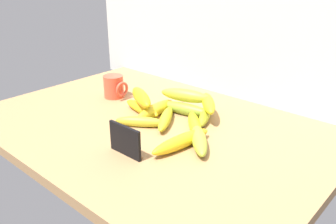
# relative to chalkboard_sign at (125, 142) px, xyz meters

# --- Properties ---
(counter_top) EXTENTS (1.10, 0.76, 0.03)m
(counter_top) POSITION_rel_chalkboard_sign_xyz_m (-0.08, 0.18, -0.05)
(counter_top) COLOR #AC7F51
(counter_top) RESTS_ON ground
(back_wall) EXTENTS (1.30, 0.02, 0.70)m
(back_wall) POSITION_rel_chalkboard_sign_xyz_m (-0.08, 0.57, 0.28)
(back_wall) COLOR silver
(back_wall) RESTS_ON ground
(chalkboard_sign) EXTENTS (0.11, 0.02, 0.08)m
(chalkboard_sign) POSITION_rel_chalkboard_sign_xyz_m (0.00, 0.00, 0.00)
(chalkboard_sign) COLOR black
(chalkboard_sign) RESTS_ON counter_top
(coffee_mug) EXTENTS (0.09, 0.07, 0.08)m
(coffee_mug) POSITION_rel_chalkboard_sign_xyz_m (-0.35, 0.26, 0.00)
(coffee_mug) COLOR #DF4F37
(coffee_mug) RESTS_ON counter_top
(banana_0) EXTENTS (0.19, 0.08, 0.04)m
(banana_0) POSITION_rel_chalkboard_sign_xyz_m (-0.05, 0.31, -0.02)
(banana_0) COLOR #8BAA32
(banana_0) RESTS_ON counter_top
(banana_1) EXTENTS (0.15, 0.15, 0.04)m
(banana_1) POSITION_rel_chalkboard_sign_xyz_m (0.12, 0.16, -0.02)
(banana_1) COLOR #A5C136
(banana_1) RESTS_ON counter_top
(banana_2) EXTENTS (0.12, 0.17, 0.03)m
(banana_2) POSITION_rel_chalkboard_sign_xyz_m (-0.05, 0.21, -0.02)
(banana_2) COLOR gold
(banana_2) RESTS_ON counter_top
(banana_3) EXTENTS (0.06, 0.21, 0.04)m
(banana_3) POSITION_rel_chalkboard_sign_xyz_m (0.09, 0.13, -0.02)
(banana_3) COLOR yellow
(banana_3) RESTS_ON counter_top
(banana_4) EXTENTS (0.17, 0.06, 0.04)m
(banana_4) POSITION_rel_chalkboard_sign_xyz_m (-0.17, 0.22, -0.02)
(banana_4) COLOR yellow
(banana_4) RESTS_ON counter_top
(banana_5) EXTENTS (0.15, 0.11, 0.03)m
(banana_5) POSITION_rel_chalkboard_sign_xyz_m (-0.10, 0.15, -0.02)
(banana_5) COLOR gold
(banana_5) RESTS_ON counter_top
(banana_6) EXTENTS (0.06, 0.18, 0.04)m
(banana_6) POSITION_rel_chalkboard_sign_xyz_m (-0.12, 0.24, -0.02)
(banana_6) COLOR yellow
(banana_6) RESTS_ON counter_top
(banana_7) EXTENTS (0.15, 0.15, 0.04)m
(banana_7) POSITION_rel_chalkboard_sign_xyz_m (0.05, 0.24, -0.02)
(banana_7) COLOR yellow
(banana_7) RESTS_ON counter_top
(banana_8) EXTENTS (0.11, 0.18, 0.03)m
(banana_8) POSITION_rel_chalkboard_sign_xyz_m (0.02, 0.33, -0.02)
(banana_8) COLOR #A6B725
(banana_8) RESTS_ON counter_top
(banana_9) EXTENTS (0.17, 0.12, 0.04)m
(banana_9) POSITION_rel_chalkboard_sign_xyz_m (-0.17, 0.22, 0.02)
(banana_9) COLOR gold
(banana_9) RESTS_ON banana_4
(banana_10) EXTENTS (0.14, 0.15, 0.04)m
(banana_10) POSITION_rel_chalkboard_sign_xyz_m (0.02, 0.34, 0.01)
(banana_10) COLOR yellow
(banana_10) RESTS_ON banana_8
(banana_11) EXTENTS (0.18, 0.09, 0.04)m
(banana_11) POSITION_rel_chalkboard_sign_xyz_m (-0.06, 0.32, 0.02)
(banana_11) COLOR gold
(banana_11) RESTS_ON banana_0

